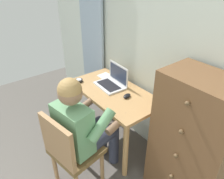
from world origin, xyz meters
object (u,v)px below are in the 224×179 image
at_px(dresser, 192,144).
at_px(notebook_pad, 107,77).
at_px(desk, 114,100).
at_px(laptop, 113,81).
at_px(desk_clock, 79,80).
at_px(chair, 70,150).
at_px(computer_mouse, 127,96).
at_px(person_seated, 84,125).

height_order(dresser, notebook_pad, dresser).
bearing_deg(dresser, desk, -174.48).
height_order(laptop, desk_clock, laptop).
height_order(desk, desk_clock, desk_clock).
xyz_separation_m(laptop, desk_clock, (-0.31, -0.26, -0.04)).
distance_m(dresser, chair, 1.07).
bearing_deg(dresser, laptop, -178.68).
xyz_separation_m(desk, laptop, (-0.11, 0.07, 0.17)).
relative_size(desk, notebook_pad, 5.11).
bearing_deg(laptop, notebook_pad, 162.34).
height_order(chair, laptop, laptop).
height_order(desk, computer_mouse, computer_mouse).
bearing_deg(chair, desk, 109.80).
relative_size(laptop, desk_clock, 3.94).
bearing_deg(computer_mouse, person_seated, -101.70).
height_order(dresser, laptop, dresser).
distance_m(person_seated, laptop, 0.69).
bearing_deg(desk_clock, laptop, 39.69).
relative_size(chair, desk_clock, 9.60).
height_order(dresser, chair, dresser).
bearing_deg(desk, computer_mouse, 8.94).
distance_m(desk, chair, 0.75).
distance_m(chair, desk_clock, 0.88).
bearing_deg(computer_mouse, notebook_pad, 152.93).
xyz_separation_m(computer_mouse, notebook_pad, (-0.49, 0.10, -0.01)).
height_order(person_seated, notebook_pad, person_seated).
distance_m(computer_mouse, notebook_pad, 0.50).
relative_size(computer_mouse, notebook_pad, 0.48).
height_order(chair, computer_mouse, chair).
bearing_deg(notebook_pad, person_seated, -53.79).
height_order(dresser, person_seated, dresser).
xyz_separation_m(laptop, notebook_pad, (-0.20, 0.06, -0.05)).
distance_m(person_seated, notebook_pad, 0.84).
xyz_separation_m(laptop, computer_mouse, (0.29, -0.04, -0.04)).
distance_m(desk, person_seated, 0.57).
xyz_separation_m(dresser, desk_clock, (-1.37, -0.29, 0.12)).
relative_size(chair, computer_mouse, 8.64).
xyz_separation_m(desk_clock, notebook_pad, (0.12, 0.32, -0.01)).
bearing_deg(chair, laptop, 115.00).
bearing_deg(dresser, notebook_pad, 178.24).
xyz_separation_m(person_seated, notebook_pad, (-0.53, 0.65, 0.07)).
bearing_deg(desk, dresser, 5.52).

